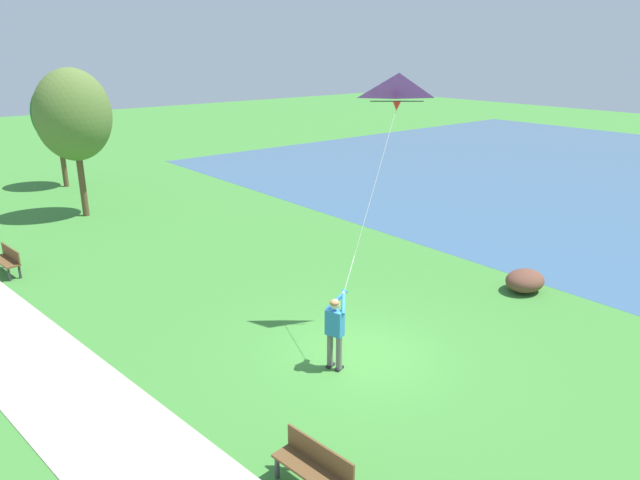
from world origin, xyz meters
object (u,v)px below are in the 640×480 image
flying_kite (398,93)px  park_bench_far_walkway (8,259)px  park_bench_near_walkway (315,465)px  tree_horizon_far (57,115)px  tree_treeline_left (73,115)px  person_kite_flyer (335,327)px  lakeside_shrub (525,281)px

flying_kite → park_bench_far_walkway: flying_kite is taller
park_bench_near_walkway → tree_horizon_far: (3.91, 25.60, 3.22)m
tree_treeline_left → tree_horizon_far: 6.45m
park_bench_near_walkway → park_bench_far_walkway: (-1.48, 13.92, 0.00)m
park_bench_near_walkway → park_bench_far_walkway: bearing=96.1°
tree_treeline_left → park_bench_far_walkway: bearing=-128.7°
park_bench_near_walkway → tree_treeline_left: bearing=81.7°
flying_kite → tree_horizon_far: (-1.36, 22.21, -2.27)m
person_kite_flyer → park_bench_near_walkway: (-2.82, -2.73, -0.54)m
flying_kite → park_bench_near_walkway: bearing=-147.3°
park_bench_far_walkway → tree_horizon_far: size_ratio=0.29×
tree_treeline_left → park_bench_near_walkway: bearing=-98.3°
person_kite_flyer → park_bench_far_walkway: size_ratio=1.19×
flying_kite → park_bench_near_walkway: size_ratio=3.04×
tree_horizon_far → lakeside_shrub: bearing=-74.9°
tree_horizon_far → tree_treeline_left: bearing=-100.0°
person_kite_flyer → tree_treeline_left: tree_treeline_left is taller
park_bench_near_walkway → lakeside_shrub: bearing=13.5°
park_bench_near_walkway → lakeside_shrub: park_bench_near_walkway is taller
lakeside_shrub → park_bench_far_walkway: bearing=135.4°
tree_horizon_far → park_bench_far_walkway: bearing=-114.8°
person_kite_flyer → flying_kite: flying_kite is taller
park_bench_near_walkway → park_bench_far_walkway: 14.00m
person_kite_flyer → tree_treeline_left: 16.86m
person_kite_flyer → flying_kite: (2.45, 0.66, 4.96)m
park_bench_near_walkway → tree_horizon_far: size_ratio=0.29×
park_bench_far_walkway → tree_horizon_far: (5.39, 11.67, 3.22)m
tree_horizon_far → lakeside_shrub: size_ratio=4.13×
person_kite_flyer → lakeside_shrub: person_kite_flyer is taller
park_bench_near_walkway → person_kite_flyer: bearing=44.1°
park_bench_near_walkway → park_bench_far_walkway: size_ratio=1.00×
flying_kite → person_kite_flyer: bearing=-164.9°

